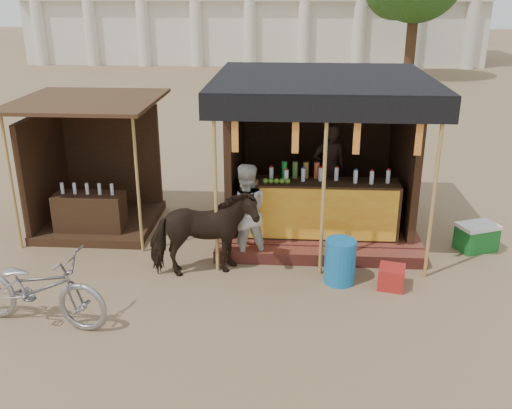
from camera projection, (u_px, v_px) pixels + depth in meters
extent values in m
plane|color=#846B4C|center=(248.00, 326.00, 7.47)|extent=(120.00, 120.00, 0.00)
cube|color=brown|center=(316.00, 219.00, 10.64)|extent=(3.40, 2.80, 0.22)
cube|color=brown|center=(319.00, 256.00, 9.19)|extent=(3.40, 0.35, 0.20)
cube|color=#372114|center=(319.00, 208.00, 9.54)|extent=(2.60, 0.55, 0.95)
cube|color=orange|center=(320.00, 215.00, 9.28)|extent=(2.50, 0.02, 0.88)
cube|color=#372114|center=(317.00, 132.00, 11.32)|extent=(3.00, 0.12, 2.50)
cube|color=#372114|center=(235.00, 147.00, 10.25)|extent=(0.12, 2.50, 2.50)
cube|color=#372114|center=(404.00, 150.00, 10.06)|extent=(0.12, 2.50, 2.50)
cube|color=black|center=(322.00, 78.00, 9.51)|extent=(3.60, 3.60, 0.06)
cube|color=black|center=(327.00, 109.00, 7.92)|extent=(3.60, 0.06, 0.36)
cylinder|color=tan|center=(216.00, 187.00, 8.47)|extent=(0.06, 0.06, 2.75)
cylinder|color=tan|center=(324.00, 190.00, 8.37)|extent=(0.06, 0.06, 2.75)
cylinder|color=tan|center=(434.00, 192.00, 8.27)|extent=(0.06, 0.06, 2.75)
cube|color=red|center=(235.00, 134.00, 8.16)|extent=(0.10, 0.02, 0.55)
cube|color=red|center=(295.00, 134.00, 8.10)|extent=(0.10, 0.02, 0.55)
cube|color=red|center=(357.00, 135.00, 8.05)|extent=(0.10, 0.02, 0.55)
cube|color=red|center=(419.00, 136.00, 7.99)|extent=(0.10, 0.02, 0.55)
imported|color=black|center=(329.00, 169.00, 10.38)|extent=(0.67, 0.50, 1.69)
cube|color=#372114|center=(101.00, 222.00, 10.62)|extent=(2.00, 2.00, 0.15)
cube|color=#372114|center=(112.00, 157.00, 11.16)|extent=(1.90, 0.10, 2.10)
cube|color=#372114|center=(45.00, 171.00, 10.33)|extent=(0.10, 1.90, 2.10)
cube|color=#472D19|center=(87.00, 101.00, 9.72)|extent=(2.40, 2.40, 0.06)
cylinder|color=tan|center=(11.00, 182.00, 9.31)|extent=(0.05, 0.05, 2.35)
cylinder|color=tan|center=(138.00, 185.00, 9.18)|extent=(0.05, 0.05, 2.35)
cube|color=#372114|center=(91.00, 215.00, 10.04)|extent=(1.20, 0.50, 0.80)
imported|color=black|center=(204.00, 234.00, 8.59)|extent=(1.74, 1.16, 1.35)
imported|color=gray|center=(36.00, 288.00, 7.37)|extent=(2.07, 1.02, 1.04)
imported|color=beige|center=(245.00, 212.00, 9.07)|extent=(0.92, 0.80, 1.62)
cylinder|color=#1669AA|center=(340.00, 261.00, 8.48)|extent=(0.60, 0.60, 0.68)
cube|color=#A31F1B|center=(391.00, 277.00, 8.39)|extent=(0.44, 0.45, 0.33)
cube|color=#176925|center=(476.00, 239.00, 9.60)|extent=(0.73, 0.62, 0.40)
cube|color=white|center=(478.00, 226.00, 9.52)|extent=(0.76, 0.65, 0.06)
cylinder|color=silver|center=(39.00, 33.00, 32.33)|extent=(0.70, 0.70, 3.60)
cylinder|color=silver|center=(91.00, 33.00, 32.15)|extent=(0.70, 0.70, 3.60)
cylinder|color=silver|center=(143.00, 33.00, 31.96)|extent=(0.70, 0.70, 3.60)
cylinder|color=silver|center=(196.00, 33.00, 31.77)|extent=(0.70, 0.70, 3.60)
cylinder|color=silver|center=(250.00, 34.00, 31.58)|extent=(0.70, 0.70, 3.60)
cylinder|color=silver|center=(304.00, 34.00, 31.40)|extent=(0.70, 0.70, 3.60)
cylinder|color=silver|center=(359.00, 34.00, 31.21)|extent=(0.70, 0.70, 3.60)
cylinder|color=silver|center=(414.00, 34.00, 31.02)|extent=(0.70, 0.70, 3.60)
cylinder|color=silver|center=(471.00, 35.00, 30.83)|extent=(0.70, 0.70, 3.60)
cylinder|color=#382314|center=(411.00, 37.00, 26.91)|extent=(0.50, 0.50, 4.00)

